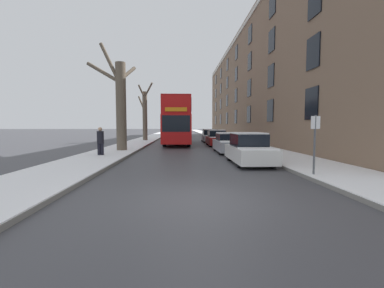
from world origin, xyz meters
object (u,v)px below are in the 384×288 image
at_px(pedestrian_left_sidewalk, 100,141).
at_px(bare_tree_left_1, 145,114).
at_px(parked_car_2, 217,138).
at_px(street_sign_post, 315,142).
at_px(parked_car_0, 249,150).
at_px(double_decker_bus, 177,120).
at_px(parked_car_3, 210,136).
at_px(oncoming_van, 181,129).
at_px(parked_car_1, 229,143).
at_px(bare_tree_left_0, 120,103).

bearing_deg(pedestrian_left_sidewalk, bare_tree_left_1, -101.48).
height_order(parked_car_2, street_sign_post, street_sign_post).
xyz_separation_m(parked_car_0, parked_car_2, (0.00, 11.46, -0.01)).
bearing_deg(double_decker_bus, parked_car_3, 42.84).
distance_m(parked_car_2, oncoming_van, 23.45).
xyz_separation_m(oncoming_van, street_sign_post, (4.75, -38.26, 0.04)).
height_order(parked_car_1, parked_car_2, parked_car_2).
distance_m(oncoming_van, pedestrian_left_sidewalk, 32.25).
relative_size(parked_car_2, pedestrian_left_sidewalk, 2.27).
xyz_separation_m(double_decker_bus, street_sign_post, (5.02, -17.52, -1.22)).
xyz_separation_m(parked_car_2, street_sign_post, (1.33, -15.07, 0.60)).
relative_size(bare_tree_left_1, double_decker_bus, 0.62).
bearing_deg(parked_car_3, bare_tree_left_0, -123.44).
xyz_separation_m(double_decker_bus, parked_car_3, (3.70, 3.43, -1.83)).
distance_m(bare_tree_left_1, double_decker_bus, 6.22).
distance_m(double_decker_bus, parked_car_3, 5.36).
xyz_separation_m(bare_tree_left_1, parked_car_0, (7.63, -18.67, -2.57)).
bearing_deg(oncoming_van, parked_car_2, -81.61).
bearing_deg(bare_tree_left_0, parked_car_2, 36.27).
relative_size(double_decker_bus, parked_car_3, 2.56).
bearing_deg(parked_car_1, parked_car_2, 90.00).
bearing_deg(oncoming_van, parked_car_1, -83.36).
height_order(bare_tree_left_0, parked_car_1, bare_tree_left_0).
bearing_deg(bare_tree_left_0, oncoming_van, 81.85).
relative_size(bare_tree_left_0, double_decker_bus, 0.69).
height_order(parked_car_3, street_sign_post, street_sign_post).
xyz_separation_m(parked_car_2, parked_car_3, (0.00, 5.88, -0.01)).
distance_m(bare_tree_left_1, parked_car_2, 10.81).
relative_size(bare_tree_left_1, parked_car_3, 1.59).
relative_size(parked_car_0, pedestrian_left_sidewalk, 2.25).
xyz_separation_m(double_decker_bus, parked_car_2, (3.70, -2.45, -1.81)).
bearing_deg(oncoming_van, double_decker_bus, -90.76).
distance_m(parked_car_0, pedestrian_left_sidewalk, 8.40).
xyz_separation_m(parked_car_1, pedestrian_left_sidewalk, (-7.94, -2.52, 0.32)).
bearing_deg(parked_car_1, street_sign_post, -81.48).
relative_size(double_decker_bus, street_sign_post, 5.00).
xyz_separation_m(parked_car_0, pedestrian_left_sidewalk, (-7.94, 2.72, 0.28)).
xyz_separation_m(parked_car_0, street_sign_post, (1.33, -3.61, 0.59)).
bearing_deg(parked_car_2, pedestrian_left_sidewalk, -132.24).
xyz_separation_m(bare_tree_left_0, parked_car_2, (7.54, 5.53, -2.78)).
bearing_deg(parked_car_3, pedestrian_left_sidewalk, -118.50).
height_order(double_decker_bus, oncoming_van, double_decker_bus).
relative_size(bare_tree_left_0, parked_car_1, 1.80).
bearing_deg(parked_car_2, oncoming_van, 98.39).
height_order(bare_tree_left_1, street_sign_post, bare_tree_left_1).
relative_size(double_decker_bus, parked_car_2, 2.74).
xyz_separation_m(bare_tree_left_0, parked_car_3, (7.54, 11.41, -2.80)).
relative_size(bare_tree_left_1, pedestrian_left_sidewalk, 3.86).
bearing_deg(oncoming_van, parked_car_0, -84.36).
distance_m(bare_tree_left_0, double_decker_bus, 8.91).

